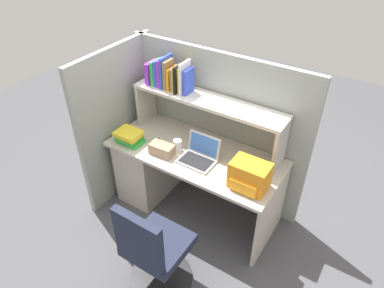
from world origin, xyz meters
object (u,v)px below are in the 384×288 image
(laptop, at_px, (199,155))
(computer_mouse, at_px, (154,141))
(tissue_box, at_px, (162,149))
(backpack, at_px, (249,176))
(paper_cup, at_px, (178,145))
(office_chair, at_px, (154,254))

(laptop, bearing_deg, computer_mouse, -178.35)
(tissue_box, bearing_deg, backpack, -1.00)
(laptop, bearing_deg, paper_cup, 177.15)
(backpack, bearing_deg, paper_cup, 173.27)
(computer_mouse, bearing_deg, office_chair, -58.57)
(laptop, height_order, backpack, backpack)
(paper_cup, distance_m, tissue_box, 0.15)
(backpack, bearing_deg, office_chair, -118.93)
(laptop, distance_m, backpack, 0.51)
(tissue_box, bearing_deg, laptop, 15.08)
(paper_cup, distance_m, office_chair, 0.97)
(computer_mouse, relative_size, paper_cup, 0.98)
(laptop, relative_size, computer_mouse, 3.01)
(backpack, relative_size, tissue_box, 1.36)
(computer_mouse, bearing_deg, backpack, -8.56)
(backpack, height_order, office_chair, backpack)
(computer_mouse, height_order, office_chair, office_chair)
(laptop, height_order, tissue_box, laptop)
(laptop, height_order, paper_cup, laptop)
(computer_mouse, distance_m, office_chair, 1.05)
(backpack, relative_size, computer_mouse, 2.88)
(paper_cup, bearing_deg, laptop, -2.85)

